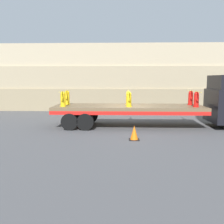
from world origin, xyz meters
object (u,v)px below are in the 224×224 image
at_px(fire_hydrant_red_near_2, 196,100).
at_px(fire_hydrant_yellow_far_1, 128,98).
at_px(traffic_cone, 134,133).
at_px(fire_hydrant_yellow_near_1, 129,99).
at_px(flatbed_trailer, 119,109).
at_px(fire_hydrant_yellow_far_0, 67,98).
at_px(fire_hydrant_red_far_2, 191,98).
at_px(fire_hydrant_yellow_near_0, 63,99).

bearing_deg(fire_hydrant_red_near_2, fire_hydrant_yellow_far_1, 162.96).
relative_size(fire_hydrant_red_near_2, traffic_cone, 1.26).
height_order(fire_hydrant_yellow_near_1, traffic_cone, fire_hydrant_yellow_near_1).
height_order(flatbed_trailer, traffic_cone, flatbed_trailer).
bearing_deg(fire_hydrant_yellow_far_0, fire_hydrant_red_far_2, 0.00).
relative_size(fire_hydrant_yellow_near_0, traffic_cone, 1.26).
bearing_deg(fire_hydrant_yellow_far_0, fire_hydrant_yellow_near_1, -17.04).
relative_size(flatbed_trailer, fire_hydrant_yellow_far_1, 10.24).
distance_m(flatbed_trailer, fire_hydrant_yellow_far_0, 3.29).
relative_size(fire_hydrant_yellow_far_1, traffic_cone, 1.26).
height_order(flatbed_trailer, fire_hydrant_yellow_near_1, fire_hydrant_yellow_near_1).
distance_m(flatbed_trailer, fire_hydrant_yellow_near_0, 3.29).
bearing_deg(fire_hydrant_red_far_2, fire_hydrant_red_near_2, -90.00).
bearing_deg(fire_hydrant_yellow_far_0, traffic_cone, -44.76).
bearing_deg(fire_hydrant_yellow_far_1, flatbed_trailer, -133.56).
relative_size(fire_hydrant_yellow_near_1, fire_hydrant_red_near_2, 1.00).
distance_m(fire_hydrant_red_near_2, traffic_cone, 4.65).
height_order(flatbed_trailer, fire_hydrant_yellow_far_0, fire_hydrant_yellow_far_0).
bearing_deg(fire_hydrant_red_far_2, traffic_cone, -132.66).
bearing_deg(flatbed_trailer, fire_hydrant_yellow_far_0, 169.83).
xyz_separation_m(fire_hydrant_yellow_near_0, traffic_cone, (3.88, -2.71, -1.31)).
xyz_separation_m(flatbed_trailer, fire_hydrant_yellow_far_1, (0.54, 0.57, 0.64)).
height_order(fire_hydrant_yellow_near_1, fire_hydrant_red_near_2, same).
distance_m(fire_hydrant_yellow_far_1, fire_hydrant_red_near_2, 3.88).
distance_m(fire_hydrant_yellow_near_0, fire_hydrant_red_far_2, 7.51).
xyz_separation_m(fire_hydrant_yellow_near_1, traffic_cone, (0.17, -2.71, -1.31)).
bearing_deg(traffic_cone, fire_hydrant_red_far_2, 47.34).
relative_size(fire_hydrant_yellow_far_1, fire_hydrant_red_far_2, 1.00).
xyz_separation_m(fire_hydrant_yellow_far_0, fire_hydrant_yellow_near_1, (3.71, -1.14, 0.00)).
bearing_deg(fire_hydrant_red_near_2, fire_hydrant_yellow_near_1, 180.00).
height_order(fire_hydrant_red_near_2, traffic_cone, fire_hydrant_red_near_2).
distance_m(fire_hydrant_yellow_far_1, traffic_cone, 4.07).
bearing_deg(fire_hydrant_yellow_near_0, fire_hydrant_yellow_far_0, 90.00).
height_order(fire_hydrant_yellow_far_1, fire_hydrant_red_far_2, same).
bearing_deg(fire_hydrant_yellow_far_0, fire_hydrant_yellow_far_1, 0.00).
relative_size(flatbed_trailer, fire_hydrant_yellow_near_0, 10.24).
xyz_separation_m(fire_hydrant_yellow_far_0, fire_hydrant_yellow_far_1, (3.71, 0.00, 0.00)).
height_order(fire_hydrant_yellow_near_0, fire_hydrant_yellow_near_1, same).
xyz_separation_m(fire_hydrant_yellow_near_0, fire_hydrant_yellow_near_1, (3.71, 0.00, 0.00)).
bearing_deg(flatbed_trailer, fire_hydrant_yellow_far_1, 46.44).
bearing_deg(fire_hydrant_red_near_2, fire_hydrant_red_far_2, 90.00).
xyz_separation_m(fire_hydrant_yellow_far_1, traffic_cone, (0.17, -3.85, -1.31)).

